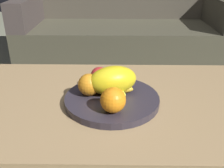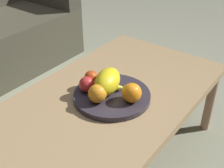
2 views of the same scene
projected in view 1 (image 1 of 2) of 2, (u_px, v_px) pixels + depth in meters
The scene contains 9 objects.
coffee_table at pixel (106, 108), 0.98m from camera, with size 1.26×0.68×0.43m.
couch at pixel (122, 34), 2.25m from camera, with size 1.70×0.70×0.90m.
fruit_bowl at pixel (112, 99), 0.94m from camera, with size 0.34×0.34×0.03m, color #302B36.
melon_large_front at pixel (113, 81), 0.93m from camera, with size 0.18×0.10×0.10m, color yellow.
orange_front at pixel (113, 100), 0.82m from camera, with size 0.08×0.08×0.08m, color orange.
orange_left at pixel (89, 85), 0.93m from camera, with size 0.08×0.08×0.08m, color orange.
apple_front at pixel (100, 76), 1.01m from camera, with size 0.07×0.07×0.07m, color red.
apple_left at pixel (115, 74), 1.03m from camera, with size 0.06×0.06×0.06m, color #B24114.
banana_bunch at pixel (112, 85), 0.95m from camera, with size 0.16×0.14×0.06m.
Camera 1 is at (0.04, -0.84, 0.90)m, focal length 41.42 mm.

